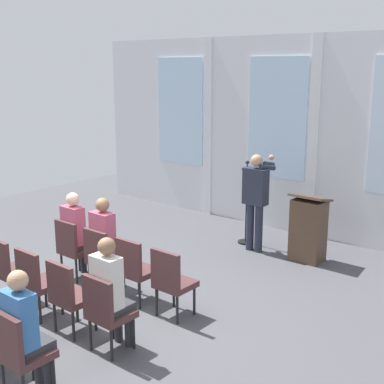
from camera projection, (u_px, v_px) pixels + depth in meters
ground_plane at (77, 315)px, 6.93m from camera, size 13.08×13.08×0.00m
rear_partition at (279, 133)px, 10.22m from camera, size 9.30×0.14×3.78m
speaker at (256, 195)px, 9.13m from camera, size 0.51×0.69×1.73m
mic_stand at (246, 225)px, 9.67m from camera, size 0.28×0.28×1.55m
lectern at (308, 229)px, 8.75m from camera, size 0.60×0.48×1.16m
chair_r0_c0 at (73, 246)px, 7.99m from camera, size 0.46×0.44×0.94m
audience_r0_c0 at (76, 231)px, 8.00m from camera, size 0.36×0.39×1.36m
chair_r0_c1 at (102, 256)px, 7.57m from camera, size 0.46×0.44×0.94m
audience_r0_c1 at (105, 239)px, 7.58m from camera, size 0.36×0.39×1.39m
chair_r0_c2 at (135, 267)px, 7.16m from camera, size 0.46×0.44×0.94m
chair_r0_c3 at (171, 279)px, 6.74m from camera, size 0.46×0.44×0.94m
chair_r1_c0 at (7, 267)px, 7.16m from camera, size 0.46×0.44×0.94m
chair_r1_c1 at (36, 279)px, 6.74m from camera, size 0.46×0.44×0.94m
chair_r1_c2 at (69, 293)px, 6.33m from camera, size 0.46×0.44×0.94m
chair_r1_c3 at (106, 309)px, 5.91m from camera, size 0.46×0.44×0.94m
audience_r1_c3 at (110, 289)px, 5.92m from camera, size 0.36×0.39×1.37m
chair_r2_c3 at (19, 349)px, 5.08m from camera, size 0.46×0.44×0.94m
audience_r2_c3 at (25, 327)px, 5.09m from camera, size 0.36×0.39×1.33m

